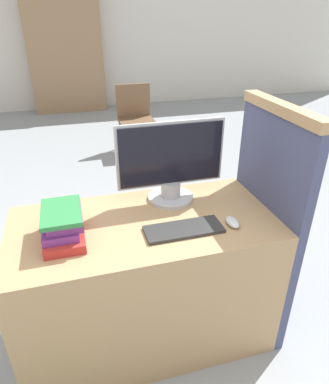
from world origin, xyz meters
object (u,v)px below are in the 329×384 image
object	(u,v)px
mouse	(233,222)
far_chair	(136,115)
book_stack	(63,225)
monitor	(171,164)
keyboard	(184,229)

from	to	relation	value
mouse	far_chair	xyz separation A→B (m)	(0.15, 3.06, -0.31)
book_stack	far_chair	distance (m)	3.11
far_chair	monitor	bearing A→B (deg)	-52.86
monitor	far_chair	distance (m)	2.80
monitor	far_chair	bearing A→B (deg)	82.60
mouse	far_chair	bearing A→B (deg)	87.28
keyboard	far_chair	size ratio (longest dim) A/B	0.43
book_stack	mouse	bearing A→B (deg)	-8.12
keyboard	book_stack	bearing A→B (deg)	170.04
far_chair	book_stack	bearing A→B (deg)	-62.69
keyboard	book_stack	distance (m)	0.54
keyboard	book_stack	size ratio (longest dim) A/B	1.31
keyboard	far_chair	distance (m)	3.08
monitor	book_stack	world-z (taller)	monitor
keyboard	far_chair	world-z (taller)	far_chair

